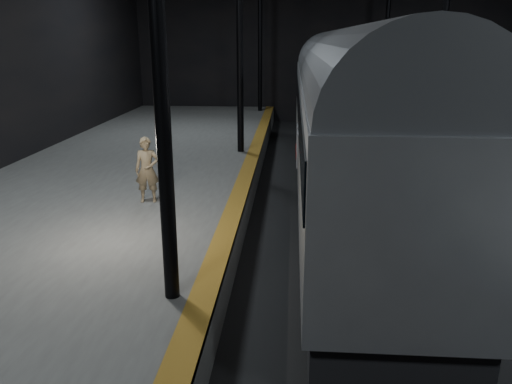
# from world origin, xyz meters

# --- Properties ---
(ground) EXTENTS (44.00, 44.00, 0.00)m
(ground) POSITION_xyz_m (0.00, 0.00, 0.00)
(ground) COLOR black
(ground) RESTS_ON ground
(platform_left) EXTENTS (9.00, 43.80, 1.00)m
(platform_left) POSITION_xyz_m (-7.50, 0.00, 0.50)
(platform_left) COLOR #4E4E4B
(platform_left) RESTS_ON ground
(tactile_strip) EXTENTS (0.50, 43.80, 0.01)m
(tactile_strip) POSITION_xyz_m (-3.25, 0.00, 1.00)
(tactile_strip) COLOR brown
(tactile_strip) RESTS_ON platform_left
(track) EXTENTS (2.40, 43.00, 0.24)m
(track) POSITION_xyz_m (0.00, 0.00, 0.07)
(track) COLOR #3F3328
(track) RESTS_ON ground
(train) EXTENTS (3.13, 20.94, 5.60)m
(train) POSITION_xyz_m (-0.00, 4.84, 3.12)
(train) COLOR #A5A7AD
(train) RESTS_ON ground
(woman) EXTENTS (0.73, 0.54, 1.84)m
(woman) POSITION_xyz_m (-5.72, 1.29, 1.92)
(woman) COLOR #8B7555
(woman) RESTS_ON platform_left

